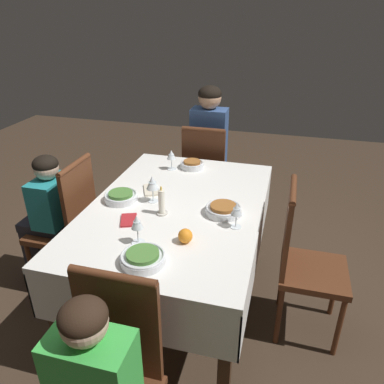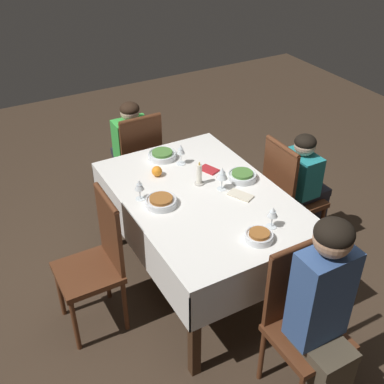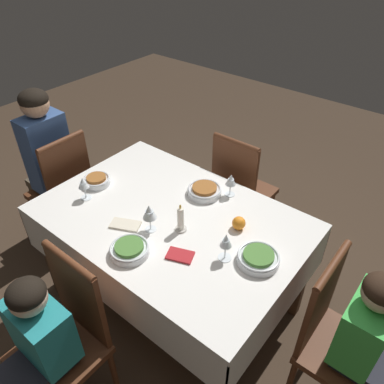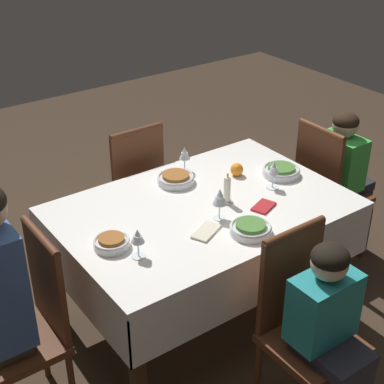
% 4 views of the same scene
% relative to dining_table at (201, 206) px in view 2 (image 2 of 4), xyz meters
% --- Properties ---
extents(ground_plane, '(8.00, 8.00, 0.00)m').
position_rel_dining_table_xyz_m(ground_plane, '(0.00, 0.00, -0.69)').
color(ground_plane, '#3D2D21').
extents(dining_table, '(1.52, 1.03, 0.78)m').
position_rel_dining_table_xyz_m(dining_table, '(0.00, 0.00, 0.00)').
color(dining_table, white).
rests_on(dining_table, ground_plane).
extents(chair_east, '(0.39, 0.39, 0.99)m').
position_rel_dining_table_xyz_m(chair_east, '(1.02, 0.05, -0.15)').
color(chair_east, '#562D19').
rests_on(chair_east, ground_plane).
extents(chair_north, '(0.39, 0.39, 0.99)m').
position_rel_dining_table_xyz_m(chair_north, '(-0.00, 0.77, -0.15)').
color(chair_north, '#562D19').
rests_on(chair_north, ground_plane).
extents(chair_west, '(0.39, 0.39, 0.99)m').
position_rel_dining_table_xyz_m(chair_west, '(-1.02, -0.04, -0.15)').
color(chair_west, '#562D19').
rests_on(chair_west, ground_plane).
extents(chair_south, '(0.39, 0.39, 0.99)m').
position_rel_dining_table_xyz_m(chair_south, '(0.00, -0.77, -0.15)').
color(chair_south, '#562D19').
rests_on(chair_south, ground_plane).
extents(person_adult_denim, '(0.34, 0.30, 1.28)m').
position_rel_dining_table_xyz_m(person_adult_denim, '(1.17, 0.05, 0.04)').
color(person_adult_denim, '#4C4233').
rests_on(person_adult_denim, ground_plane).
extents(person_child_teal, '(0.30, 0.33, 1.01)m').
position_rel_dining_table_xyz_m(person_child_teal, '(-0.00, 0.94, -0.13)').
color(person_child_teal, '#282833').
rests_on(person_child_teal, ground_plane).
extents(person_child_green, '(0.33, 0.30, 1.03)m').
position_rel_dining_table_xyz_m(person_child_green, '(-1.19, -0.04, -0.12)').
color(person_child_green, '#282833').
rests_on(person_child_green, ground_plane).
extents(bowl_east, '(0.17, 0.17, 0.06)m').
position_rel_dining_table_xyz_m(bowl_east, '(0.58, 0.06, 0.12)').
color(bowl_east, silver).
rests_on(bowl_east, dining_table).
extents(wine_glass_east, '(0.07, 0.07, 0.15)m').
position_rel_dining_table_xyz_m(wine_glass_east, '(0.52, 0.20, 0.20)').
color(wine_glass_east, white).
rests_on(wine_glass_east, dining_table).
extents(bowl_north, '(0.21, 0.21, 0.06)m').
position_rel_dining_table_xyz_m(bowl_north, '(-0.03, 0.35, 0.12)').
color(bowl_north, silver).
rests_on(bowl_north, dining_table).
extents(wine_glass_north, '(0.08, 0.08, 0.17)m').
position_rel_dining_table_xyz_m(wine_glass_north, '(0.01, 0.15, 0.22)').
color(wine_glass_north, white).
rests_on(wine_glass_north, dining_table).
extents(bowl_west, '(0.22, 0.22, 0.06)m').
position_rel_dining_table_xyz_m(bowl_west, '(-0.57, -0.01, 0.12)').
color(bowl_west, silver).
rests_on(bowl_west, dining_table).
extents(wine_glass_west, '(0.07, 0.07, 0.16)m').
position_rel_dining_table_xyz_m(wine_glass_west, '(-0.43, 0.07, 0.21)').
color(wine_glass_west, white).
rests_on(wine_glass_west, dining_table).
extents(bowl_south, '(0.21, 0.21, 0.06)m').
position_rel_dining_table_xyz_m(bowl_south, '(-0.03, -0.29, 0.12)').
color(bowl_south, silver).
rests_on(bowl_south, dining_table).
extents(wine_glass_south, '(0.06, 0.06, 0.15)m').
position_rel_dining_table_xyz_m(wine_glass_south, '(-0.15, -0.38, 0.20)').
color(wine_glass_south, white).
rests_on(wine_glass_south, dining_table).
extents(candle_centerpiece, '(0.07, 0.07, 0.18)m').
position_rel_dining_table_xyz_m(candle_centerpiece, '(-0.12, 0.05, 0.16)').
color(candle_centerpiece, beige).
rests_on(candle_centerpiece, dining_table).
extents(orange_fruit, '(0.08, 0.08, 0.08)m').
position_rel_dining_table_xyz_m(orange_fruit, '(-0.36, -0.16, 0.13)').
color(orange_fruit, orange).
rests_on(orange_fruit, dining_table).
extents(napkin_red_folded, '(0.16, 0.13, 0.01)m').
position_rel_dining_table_xyz_m(napkin_red_folded, '(-0.25, 0.20, 0.10)').
color(napkin_red_folded, '#AD2328').
rests_on(napkin_red_folded, dining_table).
extents(napkin_spare_side, '(0.19, 0.15, 0.01)m').
position_rel_dining_table_xyz_m(napkin_spare_side, '(0.14, 0.22, 0.10)').
color(napkin_spare_side, beige).
rests_on(napkin_spare_side, dining_table).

